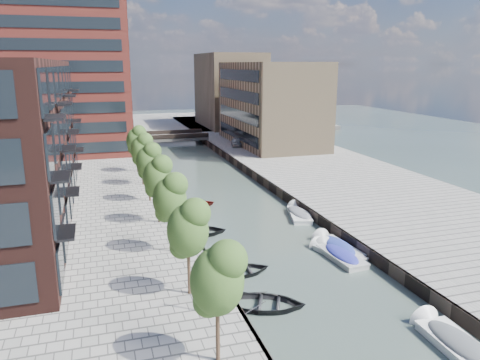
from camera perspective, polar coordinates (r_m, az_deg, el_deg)
name	(u,v)px	position (r m, az deg, el deg)	size (l,w,h in m)	color
water	(212,185)	(58.39, -3.44, -0.64)	(300.00, 300.00, 0.00)	#38473F
quay_right	(328,173)	(63.83, 10.64, 0.87)	(20.00, 140.00, 1.00)	gray
quay_wall_left	(163,185)	(57.19, -9.40, -0.60)	(0.25, 140.00, 1.00)	#332823
quay_wall_right	(258,178)	(59.95, 2.22, 0.25)	(0.25, 140.00, 1.00)	#332823
far_closure	(153,124)	(116.57, -10.53, 6.72)	(80.00, 40.00, 1.00)	gray
apartment_block	(18,142)	(45.94, -25.44, 4.24)	(8.00, 38.00, 14.00)	black
tower	(66,55)	(80.05, -20.43, 14.05)	(18.00, 18.00, 30.00)	maroon
tan_block_near	(270,104)	(82.58, 3.74, 9.27)	(12.00, 25.00, 14.00)	#927959
tan_block_far	(230,90)	(107.17, -1.27, 10.90)	(12.00, 20.00, 16.00)	#927959
bridge	(171,137)	(88.95, -8.39, 5.20)	(13.00, 6.00, 1.30)	gray
tree_0	(217,277)	(21.66, -2.82, -11.70)	(2.50, 2.50, 5.95)	#382619
tree_1	(188,227)	(27.99, -6.39, -5.70)	(2.50, 2.50, 5.95)	#382619
tree_2	(170,196)	(34.58, -8.59, -1.94)	(2.50, 2.50, 5.95)	#382619
tree_3	(157,175)	(41.30, -10.07, 0.62)	(2.50, 2.50, 5.95)	#382619
tree_4	(148,160)	(48.10, -11.13, 2.45)	(2.50, 2.50, 5.95)	#382619
tree_5	(141,148)	(54.96, -11.93, 3.83)	(2.50, 2.50, 5.95)	#382619
tree_6	(136,139)	(61.84, -12.56, 4.90)	(2.50, 2.50, 5.95)	#382619
lamp_0	(222,273)	(26.22, -2.17, -11.26)	(0.24, 0.24, 4.12)	black
lamp_1	(175,197)	(40.96, -7.98, -2.01)	(0.24, 0.24, 4.12)	black
lamp_2	(152,161)	(56.39, -10.62, 2.28)	(0.24, 0.24, 4.12)	black
sloop_0	(240,274)	(34.31, -0.04, -11.38)	(3.21, 4.49, 0.93)	black
sloop_1	(265,308)	(30.08, 3.03, -15.27)	(3.62, 5.07, 1.05)	black
sloop_2	(192,207)	(49.64, -5.90, -3.33)	(3.54, 4.96, 1.03)	maroon
sloop_3	(169,189)	(57.33, -8.67, -1.05)	(3.17, 4.44, 0.92)	white
sloop_4	(199,234)	(41.90, -5.05, -6.62)	(3.50, 4.90, 1.02)	black
motorboat_0	(338,254)	(37.79, 11.85, -8.87)	(2.16, 5.33, 1.74)	#ACADAB
motorboat_1	(454,343)	(28.76, 24.61, -17.58)	(2.24, 5.84, 1.92)	white
motorboat_2	(333,253)	(38.39, 11.29, -8.66)	(3.06, 5.03, 1.59)	silver
motorboat_3	(335,246)	(39.38, 11.55, -7.90)	(2.24, 5.40, 1.76)	silver
motorboat_4	(299,214)	(47.02, 7.17, -4.08)	(3.13, 5.58, 1.76)	white
car	(236,142)	(80.59, -0.43, 4.69)	(1.70, 4.23, 1.44)	#A3A4A7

